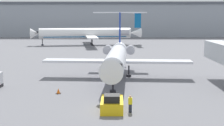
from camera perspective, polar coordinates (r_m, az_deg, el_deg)
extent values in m
plane|color=slate|center=(32.29, -0.30, -8.67)|extent=(600.00, 600.00, 0.00)
cube|color=#8C939E|center=(150.85, 0.62, 7.75)|extent=(180.00, 16.00, 14.89)
cube|color=#4C515B|center=(150.95, 0.62, 10.81)|extent=(180.00, 16.80, 1.20)
cylinder|color=silver|center=(47.75, 0.85, 0.93)|extent=(3.90, 20.56, 2.87)
cone|color=silver|center=(36.54, -0.05, -1.43)|extent=(2.98, 2.44, 2.87)
cube|color=black|center=(37.36, 0.04, -0.43)|extent=(2.47, 0.82, 0.44)
cone|color=silver|center=(59.45, 1.43, 2.44)|extent=(2.74, 3.28, 2.58)
cube|color=navy|center=(47.88, 0.85, -0.17)|extent=(3.51, 18.50, 0.20)
cube|color=silver|center=(48.97, 8.53, 0.27)|extent=(10.25, 3.14, 0.36)
cube|color=silver|center=(49.59, -6.61, 0.41)|extent=(10.25, 3.14, 0.36)
cylinder|color=#ADADB7|center=(56.17, 3.42, 2.43)|extent=(1.60, 3.27, 1.44)
cylinder|color=#ADADB7|center=(56.35, -0.82, 2.47)|extent=(1.60, 3.27, 1.44)
cube|color=navy|center=(59.78, 1.47, 6.54)|extent=(0.35, 2.21, 5.60)
cube|color=silver|center=(59.75, 1.48, 9.22)|extent=(10.15, 2.31, 0.20)
cylinder|color=black|center=(39.10, 0.16, -4.25)|extent=(0.24, 0.24, 1.79)
cylinder|color=black|center=(39.26, 0.16, -5.24)|extent=(0.80, 0.80, 0.40)
cylinder|color=black|center=(49.83, -1.20, -1.46)|extent=(0.24, 0.24, 1.79)
cylinder|color=black|center=(49.96, -1.20, -2.24)|extent=(0.80, 0.80, 0.40)
cylinder|color=black|center=(49.66, 3.09, -1.51)|extent=(0.24, 0.24, 1.79)
cylinder|color=black|center=(49.78, 3.08, -2.29)|extent=(0.80, 0.80, 0.40)
cube|color=yellow|center=(32.23, 0.01, -7.63)|extent=(2.25, 4.09, 1.14)
cube|color=black|center=(31.12, -0.02, -6.47)|extent=(1.57, 1.47, 0.70)
cube|color=black|center=(34.17, 0.05, -6.99)|extent=(2.02, 0.30, 0.69)
cube|color=#232838|center=(31.61, 3.35, -8.27)|extent=(0.32, 0.20, 0.84)
cube|color=yellow|center=(31.40, 3.36, -6.96)|extent=(0.40, 0.24, 0.66)
sphere|color=tan|center=(31.28, 3.37, -6.15)|extent=(0.24, 0.24, 0.24)
cube|color=black|center=(39.62, -9.77, -5.50)|extent=(0.62, 0.62, 0.04)
cone|color=orange|center=(39.54, -9.78, -5.03)|extent=(0.44, 0.44, 0.63)
cylinder|color=white|center=(104.86, -4.89, 5.45)|extent=(30.52, 7.96, 3.44)
cone|color=white|center=(105.32, -13.95, 5.24)|extent=(3.24, 3.82, 3.44)
cube|color=black|center=(105.18, -13.36, 5.58)|extent=(1.13, 3.00, 0.44)
cone|color=white|center=(107.10, 4.31, 5.52)|extent=(4.21, 3.63, 3.10)
cube|color=#0C5999|center=(104.93, -4.88, 4.84)|extent=(27.47, 7.17, 0.20)
cube|color=white|center=(96.79, -3.73, 4.74)|extent=(5.13, 13.38, 0.36)
cube|color=white|center=(113.21, -4.33, 5.29)|extent=(5.13, 13.38, 0.36)
cylinder|color=#ADADB7|center=(103.68, 2.27, 5.67)|extent=(3.27, 2.43, 2.00)
cylinder|color=#ADADB7|center=(108.84, 1.79, 5.81)|extent=(3.27, 2.43, 2.00)
cube|color=#0C5999|center=(107.12, 4.74, 7.77)|extent=(2.21, 0.57, 5.00)
cube|color=white|center=(107.12, 4.75, 9.11)|extent=(3.13, 9.17, 0.20)
cylinder|color=black|center=(105.29, -12.61, 3.74)|extent=(0.24, 0.24, 2.21)
cylinder|color=black|center=(105.36, -12.59, 3.25)|extent=(0.80, 0.80, 0.40)
cylinder|color=black|center=(107.41, -3.80, 4.02)|extent=(0.24, 0.24, 2.21)
cylinder|color=black|center=(107.48, -3.79, 3.54)|extent=(0.80, 0.80, 0.40)
cylinder|color=black|center=(102.96, -3.62, 3.83)|extent=(0.24, 0.24, 2.21)
cylinder|color=black|center=(103.04, -3.62, 3.33)|extent=(0.80, 0.80, 0.40)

